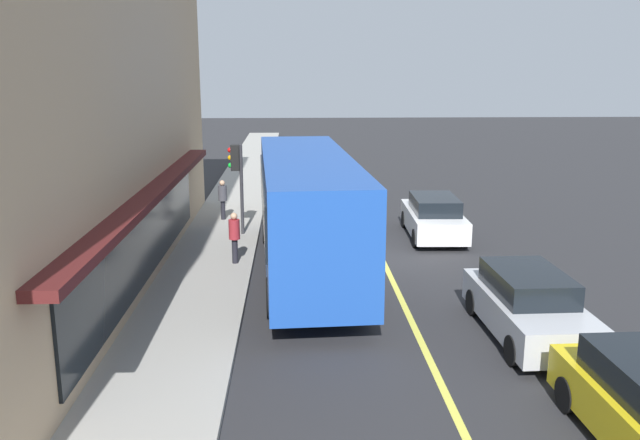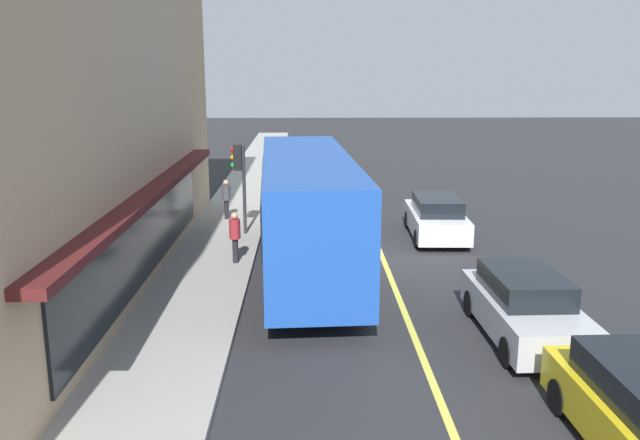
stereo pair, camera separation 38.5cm
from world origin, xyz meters
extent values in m
plane|color=#28282B|center=(0.00, 0.00, 0.00)|extent=(120.00, 120.00, 0.00)
cube|color=#9E9B93|center=(0.00, 5.44, 0.07)|extent=(80.00, 2.68, 0.15)
cube|color=#D8D14C|center=(0.00, 0.00, 0.00)|extent=(36.00, 0.16, 0.01)
cube|color=#4C1919|center=(-3.08, 6.53, 2.80)|extent=(16.33, 0.70, 0.20)
cube|color=black|center=(-3.08, 6.75, 1.50)|extent=(13.99, 0.08, 2.00)
cube|color=#1E4CAD|center=(-1.43, 2.43, 2.00)|extent=(11.12, 3.12, 3.00)
cube|color=black|center=(4.01, 2.75, 2.36)|extent=(0.24, 2.10, 1.80)
cube|color=black|center=(-1.80, 3.69, 2.36)|extent=(8.79, 0.56, 1.32)
cube|color=black|center=(-1.66, 1.15, 2.36)|extent=(8.79, 0.56, 1.32)
cube|color=#0CF259|center=(4.08, 2.75, 3.25)|extent=(0.19, 1.90, 0.36)
cube|color=#2D2D33|center=(4.11, 2.75, 0.75)|extent=(0.30, 2.41, 0.40)
cylinder|color=black|center=(2.02, 3.76, 0.50)|extent=(1.02, 0.36, 1.00)
cylinder|color=black|center=(2.15, 1.51, 0.50)|extent=(1.02, 0.36, 1.00)
cylinder|color=black|center=(-5.01, 3.36, 0.50)|extent=(1.02, 0.36, 1.00)
cylinder|color=black|center=(-4.88, 1.11, 0.50)|extent=(1.02, 0.36, 1.00)
cylinder|color=#2D2D33|center=(2.72, 4.66, 1.75)|extent=(0.12, 0.12, 3.20)
cube|color=black|center=(2.72, 4.86, 2.90)|extent=(0.30, 0.30, 0.90)
sphere|color=red|center=(2.72, 5.03, 3.17)|extent=(0.18, 0.18, 0.18)
sphere|color=orange|center=(2.72, 5.03, 2.90)|extent=(0.18, 0.18, 0.18)
sphere|color=green|center=(2.72, 5.03, 2.63)|extent=(0.18, 0.18, 0.18)
cube|color=#B7BABF|center=(-6.47, -2.46, 0.60)|extent=(4.34, 1.90, 0.75)
cube|color=black|center=(-6.32, -2.45, 1.25)|extent=(2.44, 1.57, 0.55)
cylinder|color=black|center=(-7.87, -3.31, 0.32)|extent=(0.64, 0.23, 0.64)
cylinder|color=black|center=(-7.91, -1.67, 0.32)|extent=(0.64, 0.23, 0.64)
cylinder|color=black|center=(-5.03, -3.24, 0.32)|extent=(0.64, 0.23, 0.64)
cylinder|color=black|center=(-5.07, -1.60, 0.32)|extent=(0.64, 0.23, 0.64)
cylinder|color=black|center=(-9.78, -2.01, 0.32)|extent=(0.65, 0.24, 0.64)
cube|color=white|center=(2.56, -2.20, 0.60)|extent=(4.36, 1.95, 0.75)
cube|color=black|center=(2.41, -2.19, 1.25)|extent=(2.46, 1.60, 0.55)
cylinder|color=black|center=(4.00, -1.43, 0.32)|extent=(0.65, 0.24, 0.64)
cylinder|color=black|center=(3.94, -3.07, 0.32)|extent=(0.65, 0.24, 0.64)
cylinder|color=black|center=(1.17, -1.33, 0.32)|extent=(0.65, 0.24, 0.64)
cylinder|color=black|center=(1.11, -2.97, 0.32)|extent=(0.65, 0.24, 0.64)
cylinder|color=black|center=(5.05, 5.60, 0.53)|extent=(0.18, 0.18, 0.75)
cylinder|color=#3F3F47|center=(5.05, 5.60, 1.20)|extent=(0.34, 0.34, 0.60)
sphere|color=tan|center=(5.05, 5.60, 1.60)|extent=(0.21, 0.21, 0.21)
cylinder|color=black|center=(-0.90, 4.63, 0.53)|extent=(0.18, 0.18, 0.76)
cylinder|color=maroon|center=(-0.90, 4.63, 1.21)|extent=(0.34, 0.34, 0.60)
sphere|color=tan|center=(-0.90, 4.63, 1.62)|extent=(0.21, 0.21, 0.21)
camera|label=1|loc=(-20.20, 2.82, 5.99)|focal=36.77mm
camera|label=2|loc=(-20.21, 2.44, 5.99)|focal=36.77mm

